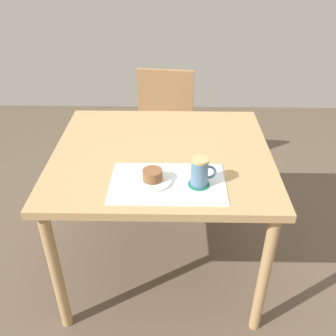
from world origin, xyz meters
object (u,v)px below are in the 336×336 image
object	(u,v)px
wooden_chair	(163,127)
coffee_mug	(200,172)
dining_table	(162,166)
pastry_plate	(153,181)
pastry	(152,175)

from	to	relation	value
wooden_chair	coffee_mug	world-z (taller)	coffee_mug
wooden_chair	coffee_mug	xyz separation A→B (m)	(0.18, -1.07, 0.35)
dining_table	pastry_plate	world-z (taller)	pastry_plate
wooden_chair	pastry	bearing A→B (deg)	95.93
pastry_plate	pastry	world-z (taller)	pastry
pastry	coffee_mug	xyz separation A→B (m)	(0.19, -0.02, 0.03)
wooden_chair	pastry_plate	xyz separation A→B (m)	(-0.01, -1.05, 0.29)
pastry	coffee_mug	distance (m)	0.19
wooden_chair	pastry	world-z (taller)	wooden_chair
pastry_plate	coffee_mug	world-z (taller)	coffee_mug
pastry_plate	coffee_mug	xyz separation A→B (m)	(0.19, -0.02, 0.06)
wooden_chair	pastry	xyz separation A→B (m)	(-0.01, -1.05, 0.32)
dining_table	coffee_mug	distance (m)	0.35
dining_table	wooden_chair	xyz separation A→B (m)	(-0.02, 0.80, -0.20)
dining_table	coffee_mug	bearing A→B (deg)	-59.05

